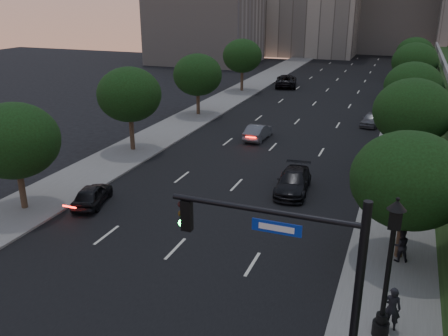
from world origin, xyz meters
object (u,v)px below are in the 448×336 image
at_px(sedan_near_left, 92,195).
at_px(pedestrian_c, 395,191).
at_px(traffic_signal_mast, 316,305).
at_px(pedestrian_a, 392,308).
at_px(pedestrian_b, 401,245).
at_px(street_lamp, 387,276).
at_px(sedan_mid_left, 258,132).
at_px(sedan_far_left, 286,81).
at_px(sedan_far_right, 372,119).
at_px(sedan_near_right, 293,182).

height_order(sedan_near_left, pedestrian_c, pedestrian_c).
height_order(traffic_signal_mast, pedestrian_c, traffic_signal_mast).
relative_size(sedan_near_left, pedestrian_a, 2.13).
bearing_deg(pedestrian_b, street_lamp, 67.03).
distance_m(sedan_near_left, sedan_mid_left, 17.53).
height_order(street_lamp, sedan_far_left, street_lamp).
bearing_deg(sedan_far_right, sedan_near_left, -109.76).
height_order(street_lamp, sedan_mid_left, street_lamp).
xyz_separation_m(sedan_mid_left, sedan_near_right, (5.56, -10.51, 0.02)).
bearing_deg(sedan_near_right, street_lamp, -68.14).
bearing_deg(pedestrian_b, sedan_far_right, -100.79).
bearing_deg(traffic_signal_mast, sedan_far_right, 91.71).
distance_m(sedan_mid_left, pedestrian_c, 15.72).
distance_m(traffic_signal_mast, sedan_far_right, 35.32).
relative_size(pedestrian_a, pedestrian_b, 1.09).
xyz_separation_m(sedan_near_left, pedestrian_c, (16.80, 6.19, 0.38)).
relative_size(sedan_far_right, pedestrian_b, 2.36).
bearing_deg(traffic_signal_mast, pedestrian_a, 64.49).
height_order(sedan_far_left, sedan_far_right, sedan_far_left).
xyz_separation_m(sedan_far_left, pedestrian_a, (15.94, -48.14, 0.21)).
relative_size(sedan_near_right, sedan_far_right, 1.25).
distance_m(sedan_near_right, pedestrian_a, 13.53).
bearing_deg(pedestrian_b, traffic_signal_mast, 58.39).
distance_m(sedan_near_left, pedestrian_c, 17.91).
relative_size(sedan_near_left, sedan_far_left, 0.63).
xyz_separation_m(traffic_signal_mast, street_lamp, (1.82, 3.95, -1.04)).
bearing_deg(traffic_signal_mast, sedan_mid_left, 110.19).
bearing_deg(pedestrian_a, pedestrian_b, -92.94).
height_order(sedan_near_left, sedan_far_right, sedan_far_right).
xyz_separation_m(sedan_mid_left, pedestrian_b, (12.17, -17.21, 0.28)).
relative_size(traffic_signal_mast, sedan_near_right, 1.47).
distance_m(sedan_mid_left, sedan_far_left, 26.03).
distance_m(street_lamp, pedestrian_a, 1.71).
distance_m(sedan_far_right, pedestrian_c, 19.08).
height_order(sedan_mid_left, pedestrian_a, pedestrian_a).
relative_size(sedan_far_left, pedestrian_b, 3.68).
relative_size(sedan_mid_left, pedestrian_a, 2.34).
bearing_deg(pedestrian_a, street_lamp, 57.77).
relative_size(sedan_mid_left, pedestrian_c, 2.38).
bearing_deg(street_lamp, pedestrian_c, 90.32).
distance_m(sedan_far_left, pedestrian_c, 39.50).
xyz_separation_m(traffic_signal_mast, sedan_mid_left, (-9.88, 26.87, -3.00)).
height_order(street_lamp, pedestrian_a, street_lamp).
xyz_separation_m(sedan_far_left, sedan_near_right, (9.49, -36.25, -0.13)).
bearing_deg(sedan_far_left, pedestrian_a, 96.39).
xyz_separation_m(sedan_near_left, pedestrian_a, (17.18, -5.65, 0.39)).
distance_m(sedan_far_left, sedan_near_right, 37.47).
relative_size(traffic_signal_mast, pedestrian_a, 3.98).
distance_m(sedan_far_left, pedestrian_b, 45.86).
height_order(traffic_signal_mast, sedan_mid_left, traffic_signal_mast).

